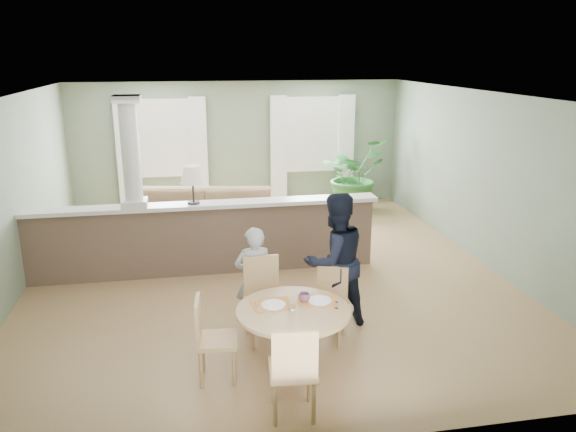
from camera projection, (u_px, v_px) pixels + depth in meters
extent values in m
plane|color=tan|center=(266.00, 273.00, 8.64)|extent=(8.00, 8.00, 0.00)
cube|color=gray|center=(239.00, 145.00, 12.04)|extent=(7.00, 0.02, 2.70)
cube|color=gray|center=(12.00, 199.00, 7.65)|extent=(0.02, 8.00, 2.70)
cube|color=gray|center=(484.00, 179.00, 8.87)|extent=(0.02, 8.00, 2.70)
cube|color=gray|center=(337.00, 302.00, 4.49)|extent=(7.00, 0.02, 2.70)
cube|color=white|center=(264.00, 94.00, 7.88)|extent=(7.00, 8.00, 0.02)
cube|color=white|center=(162.00, 138.00, 11.67)|extent=(1.10, 0.02, 1.50)
cube|color=white|center=(162.00, 138.00, 11.65)|extent=(1.22, 0.04, 1.62)
cube|color=white|center=(312.00, 134.00, 12.23)|extent=(1.10, 0.02, 1.50)
cube|color=white|center=(312.00, 135.00, 12.21)|extent=(1.22, 0.04, 1.62)
cube|color=silver|center=(125.00, 154.00, 11.54)|extent=(0.35, 0.10, 2.30)
cube|color=silver|center=(199.00, 152.00, 11.80)|extent=(0.35, 0.10, 2.30)
cube|color=silver|center=(279.00, 150.00, 12.10)|extent=(0.35, 0.10, 2.30)
cube|color=silver|center=(346.00, 148.00, 12.36)|extent=(0.35, 0.10, 2.30)
cube|color=brown|center=(206.00, 240.00, 8.53)|extent=(5.20, 0.22, 1.05)
cube|color=white|center=(204.00, 205.00, 8.37)|extent=(5.32, 0.36, 0.06)
cube|color=white|center=(135.00, 203.00, 8.17)|extent=(0.36, 0.36, 0.10)
cylinder|color=white|center=(131.00, 152.00, 7.96)|extent=(0.26, 0.26, 1.39)
cube|color=white|center=(126.00, 99.00, 7.76)|extent=(0.38, 0.38, 0.10)
cylinder|color=black|center=(194.00, 203.00, 8.33)|extent=(0.18, 0.18, 0.03)
cylinder|color=black|center=(193.00, 192.00, 8.29)|extent=(0.03, 0.03, 0.28)
cone|color=#F9E8CE|center=(192.00, 175.00, 8.21)|extent=(0.36, 0.36, 0.26)
imported|color=olive|center=(203.00, 217.00, 9.97)|extent=(3.26, 1.75, 0.90)
imported|color=#276228|center=(353.00, 175.00, 11.85)|extent=(1.86, 1.81, 1.57)
cylinder|color=tan|center=(293.00, 369.00, 5.99)|extent=(0.50, 0.50, 0.04)
cylinder|color=tan|center=(293.00, 341.00, 5.89)|extent=(0.13, 0.13, 0.64)
cylinder|color=tan|center=(293.00, 311.00, 5.79)|extent=(1.19, 1.19, 0.04)
cube|color=#BF3E2B|center=(272.00, 304.00, 5.89)|extent=(0.46, 0.36, 0.01)
cube|color=#BF3E2B|center=(317.00, 301.00, 5.98)|extent=(0.48, 0.39, 0.01)
cylinder|color=white|center=(273.00, 305.00, 5.87)|extent=(0.26, 0.26, 0.01)
cylinder|color=white|center=(319.00, 300.00, 5.97)|extent=(0.26, 0.26, 0.01)
cylinder|color=white|center=(292.00, 306.00, 5.75)|extent=(0.07, 0.07, 0.09)
cube|color=silver|center=(269.00, 307.00, 5.80)|extent=(0.04, 0.17, 0.00)
cube|color=silver|center=(258.00, 308.00, 5.81)|extent=(0.04, 0.21, 0.00)
cylinder|color=white|center=(336.00, 305.00, 5.80)|extent=(0.04, 0.04, 0.07)
cylinder|color=silver|center=(336.00, 302.00, 5.79)|extent=(0.04, 0.04, 0.01)
imported|color=#2246A2|center=(304.00, 297.00, 5.96)|extent=(0.13, 0.13, 0.09)
cube|color=tan|center=(264.00, 303.00, 6.52)|extent=(0.46, 0.46, 0.05)
cylinder|color=tan|center=(252.00, 331.00, 6.38)|extent=(0.04, 0.04, 0.45)
cylinder|color=tan|center=(283.00, 327.00, 6.46)|extent=(0.04, 0.04, 0.45)
cylinder|color=tan|center=(247.00, 317.00, 6.72)|extent=(0.04, 0.04, 0.45)
cylinder|color=tan|center=(276.00, 314.00, 6.79)|extent=(0.04, 0.04, 0.45)
cube|color=tan|center=(261.00, 275.00, 6.63)|extent=(0.42, 0.06, 0.48)
cube|color=tan|center=(329.00, 307.00, 6.53)|extent=(0.52, 0.52, 0.05)
cylinder|color=tan|center=(312.00, 328.00, 6.49)|extent=(0.04, 0.04, 0.40)
cylinder|color=tan|center=(339.00, 332.00, 6.40)|extent=(0.04, 0.04, 0.40)
cylinder|color=tan|center=(319.00, 317.00, 6.78)|extent=(0.04, 0.04, 0.40)
cylinder|color=tan|center=(344.00, 320.00, 6.69)|extent=(0.04, 0.04, 0.40)
cube|color=tan|center=(333.00, 283.00, 6.63)|extent=(0.35, 0.20, 0.43)
cube|color=tan|center=(293.00, 370.00, 5.16)|extent=(0.47, 0.47, 0.05)
cylinder|color=tan|center=(309.00, 381.00, 5.41)|extent=(0.04, 0.04, 0.44)
cylinder|color=tan|center=(273.00, 383.00, 5.38)|extent=(0.04, 0.04, 0.44)
cylinder|color=tan|center=(314.00, 403.00, 5.07)|extent=(0.04, 0.04, 0.44)
cylinder|color=tan|center=(275.00, 405.00, 5.04)|extent=(0.04, 0.04, 0.44)
cube|color=tan|center=(295.00, 356.00, 4.90)|extent=(0.41, 0.08, 0.47)
cube|color=tan|center=(217.00, 340.00, 5.74)|extent=(0.44, 0.44, 0.05)
cylinder|color=tan|center=(234.00, 368.00, 5.66)|extent=(0.04, 0.04, 0.42)
cylinder|color=tan|center=(234.00, 351.00, 5.97)|extent=(0.04, 0.04, 0.42)
cylinder|color=tan|center=(201.00, 370.00, 5.63)|extent=(0.04, 0.04, 0.42)
cylinder|color=tan|center=(203.00, 353.00, 5.94)|extent=(0.04, 0.04, 0.42)
cube|color=tan|center=(198.00, 320.00, 5.65)|extent=(0.07, 0.39, 0.45)
imported|color=#A5A6AB|center=(254.00, 278.00, 6.77)|extent=(0.49, 0.35, 1.29)
imported|color=black|center=(335.00, 261.00, 6.78)|extent=(0.98, 0.86, 1.69)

